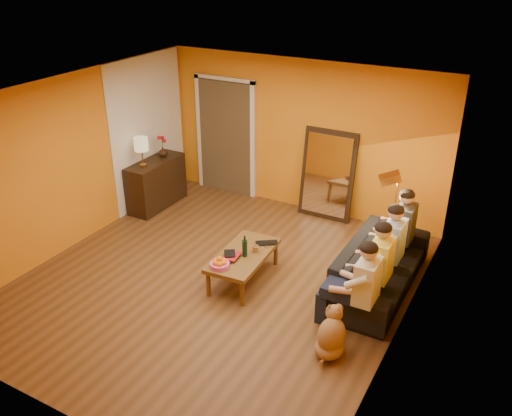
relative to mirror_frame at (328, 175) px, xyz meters
The scene contains 27 objects.
room_shell 2.39m from the mirror_frame, 103.68° to the right, with size 5.00×5.50×2.60m.
white_accent 3.21m from the mirror_frame, 163.83° to the right, with size 0.02×1.90×2.58m, color white.
doorway_recess 2.08m from the mirror_frame, behind, with size 1.06×0.30×2.10m, color #3F2D19.
door_jamb_left 2.64m from the mirror_frame, behind, with size 0.08×0.06×2.20m, color white.
door_jamb_right 1.51m from the mirror_frame, behind, with size 0.08×0.06×2.20m, color white.
door_header 2.46m from the mirror_frame, behind, with size 1.22×0.06×0.08m, color white.
mirror_frame is the anchor object (origin of this frame).
mirror_glass 0.04m from the mirror_frame, 90.00° to the right, with size 0.78×0.02×1.36m, color white.
sideboard 3.01m from the mirror_frame, 158.84° to the right, with size 0.44×1.18×0.85m, color black.
table_lamp 3.13m from the mirror_frame, 153.68° to the right, with size 0.24×0.24×0.51m, color beige, non-canonical shape.
sofa 2.26m from the mirror_frame, 49.26° to the right, with size 0.86×2.20×0.64m, color black.
coffee_table 2.49m from the mirror_frame, 95.68° to the right, with size 0.62×1.22×0.42m, color brown, non-canonical shape.
floor_lamp 1.84m from the mirror_frame, 38.17° to the right, with size 0.30×0.24×1.44m, color #AC7332, non-canonical shape.
dog 3.57m from the mirror_frame, 66.83° to the right, with size 0.33×0.51×0.60m, color olive, non-canonical shape.
person_far_left 3.12m from the mirror_frame, 59.51° to the right, with size 0.70×0.44×1.22m, color beige, non-canonical shape.
person_mid_left 2.66m from the mirror_frame, 53.47° to the right, with size 0.70×0.44×1.22m, color #EADA4E, non-canonical shape.
person_mid_right 2.24m from the mirror_frame, 45.06° to the right, with size 0.70×0.44×1.22m, color #94B1E4, non-canonical shape.
person_far_right 1.89m from the mirror_frame, 33.18° to the right, with size 0.70×0.44×1.22m, color #36363B, non-canonical shape.
fruit_bowl 2.89m from the mirror_frame, 96.77° to the right, with size 0.26×0.26×0.16m, color #DD4E9F, non-canonical shape.
wine_bottle 2.48m from the mirror_frame, 94.41° to the right, with size 0.07×0.07×0.31m, color black.
tumbler 2.31m from the mirror_frame, 93.00° to the right, with size 0.10×0.10×0.09m, color #B27F3F.
laptop 2.09m from the mirror_frame, 91.67° to the right, with size 0.31×0.20×0.02m, color black.
book_lower 2.67m from the mirror_frame, 99.13° to the right, with size 0.18×0.24×0.02m, color black.
book_mid 2.65m from the mirror_frame, 98.95° to the right, with size 0.19×0.26×0.02m, color #AD131B.
book_upper 2.67m from the mirror_frame, 99.10° to the right, with size 0.15×0.20×0.02m, color black.
vase 2.92m from the mirror_frame, 163.43° to the right, with size 0.17×0.17×0.18m, color black.
flowers 2.94m from the mirror_frame, 163.43° to the right, with size 0.17×0.17×0.39m, color #AD131B, non-canonical shape.
Camera 1 is at (3.54, -5.30, 4.23)m, focal length 38.00 mm.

